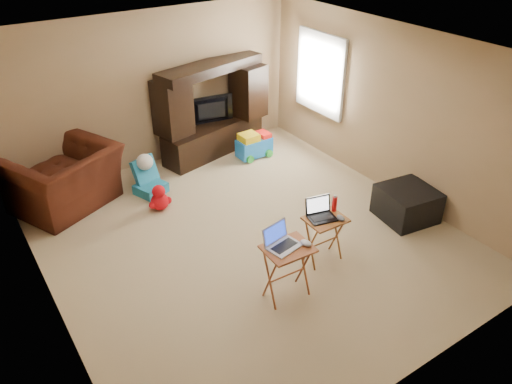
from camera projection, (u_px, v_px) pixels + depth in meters
floor at (248, 236)px, 6.73m from camera, size 5.50×5.50×0.00m
ceiling at (246, 51)px, 5.43m from camera, size 5.50×5.50×0.00m
wall_back at (154, 90)px, 8.04m from camera, size 5.00×0.00×5.00m
wall_front at (427, 278)px, 4.12m from camera, size 5.00×0.00×5.00m
wall_left at (33, 217)px, 4.89m from camera, size 0.00×5.50×5.50m
wall_right at (391, 111)px, 7.27m from camera, size 0.00×5.50×5.50m
window_pane at (321, 73)px, 8.29m from camera, size 0.00×1.20×1.20m
window_frame at (320, 73)px, 8.28m from camera, size 0.06×1.14×1.34m
entertainment_center at (213, 109)px, 8.50m from camera, size 2.03×0.93×1.61m
television at (212, 111)px, 8.53m from camera, size 0.82×0.23×0.47m
recliner at (65, 179)px, 7.16m from camera, size 1.76×1.67×0.90m
child_rocker at (149, 178)px, 7.56m from camera, size 0.54×0.58×0.54m
plush_toy at (159, 197)px, 7.20m from camera, size 0.36×0.30×0.40m
push_toy at (254, 144)px, 8.65m from camera, size 0.62×0.45×0.46m
ottoman at (407, 204)px, 7.01m from camera, size 0.81×0.81×0.46m
tray_table_left at (287, 272)px, 5.57m from camera, size 0.54×0.44×0.68m
tray_table_right at (324, 239)px, 6.15m from camera, size 0.49×0.40×0.62m
laptop_left at (284, 238)px, 5.34m from camera, size 0.40×0.35×0.24m
laptop_right at (323, 210)px, 5.92m from camera, size 0.38×0.34×0.24m
mouse_left at (306, 243)px, 5.42m from camera, size 0.12×0.16×0.06m
mouse_right at (341, 218)px, 5.95m from camera, size 0.10×0.14×0.05m
water_bottle at (334, 204)px, 6.09m from camera, size 0.06×0.06×0.19m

